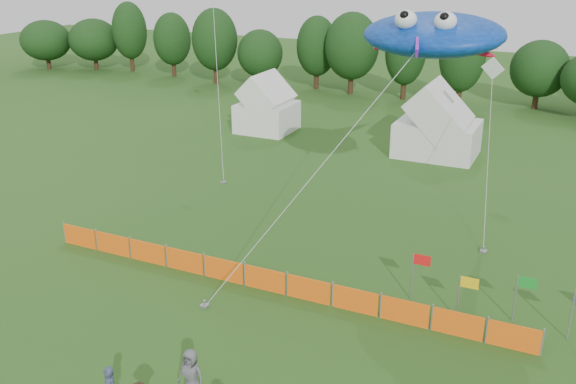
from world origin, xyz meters
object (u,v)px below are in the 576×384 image
at_px(barrier_fence, 265,279).
at_px(spectator_e, 191,375).
at_px(tent_left, 267,108).
at_px(tent_right, 438,128).
at_px(stingray_kite, 436,34).

xyz_separation_m(barrier_fence, spectator_e, (1.07, -7.17, 0.40)).
distance_m(tent_left, spectator_e, 32.09).
relative_size(barrier_fence, spectator_e, 12.12).
bearing_deg(tent_left, tent_right, -2.64).
distance_m(tent_right, barrier_fence, 21.96).
bearing_deg(spectator_e, barrier_fence, 96.69).
xyz_separation_m(barrier_fence, stingray_kite, (4.75, 7.10, 9.54)).
relative_size(tent_left, stingray_kite, 0.23).
height_order(tent_left, spectator_e, tent_left).
bearing_deg(stingray_kite, tent_left, 136.33).
distance_m(spectator_e, stingray_kite, 17.35).
relative_size(spectator_e, stingray_kite, 0.10).
height_order(tent_right, spectator_e, tent_right).
relative_size(barrier_fence, stingray_kite, 1.24).
height_order(barrier_fence, spectator_e, spectator_e).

